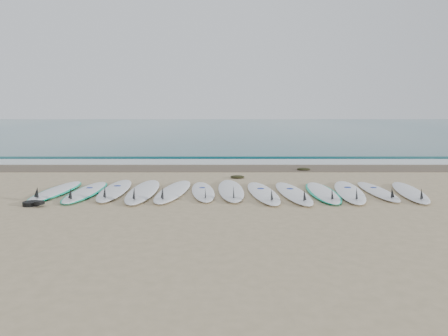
{
  "coord_description": "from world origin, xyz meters",
  "views": [
    {
      "loc": [
        -0.19,
        -9.56,
        1.91
      ],
      "look_at": [
        -0.18,
        1.26,
        0.4
      ],
      "focal_mm": 35.0,
      "sensor_mm": 36.0,
      "label": 1
    }
  ],
  "objects_px": {
    "surfboard_6": "(231,190)",
    "leash_coil": "(33,203)",
    "surfboard_12": "(410,192)",
    "surfboard_0": "(56,191)"
  },
  "relations": [
    {
      "from": "surfboard_6",
      "to": "leash_coil",
      "type": "relative_size",
      "value": 5.98
    },
    {
      "from": "surfboard_12",
      "to": "surfboard_0",
      "type": "bearing_deg",
      "value": -171.45
    },
    {
      "from": "leash_coil",
      "to": "surfboard_6",
      "type": "bearing_deg",
      "value": 18.86
    },
    {
      "from": "surfboard_12",
      "to": "leash_coil",
      "type": "bearing_deg",
      "value": -162.11
    },
    {
      "from": "surfboard_6",
      "to": "leash_coil",
      "type": "height_order",
      "value": "surfboard_6"
    },
    {
      "from": "surfboard_6",
      "to": "leash_coil",
      "type": "distance_m",
      "value": 4.11
    },
    {
      "from": "leash_coil",
      "to": "surfboard_0",
      "type": "bearing_deg",
      "value": 92.06
    },
    {
      "from": "surfboard_6",
      "to": "leash_coil",
      "type": "xyz_separation_m",
      "value": [
        -3.89,
        -1.33,
        -0.01
      ]
    },
    {
      "from": "surfboard_0",
      "to": "surfboard_6",
      "type": "height_order",
      "value": "surfboard_6"
    },
    {
      "from": "surfboard_12",
      "to": "leash_coil",
      "type": "distance_m",
      "value": 7.93
    }
  ]
}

